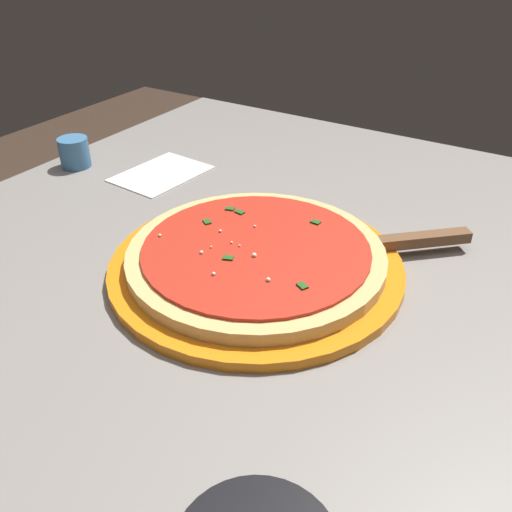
% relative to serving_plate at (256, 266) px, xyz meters
% --- Properties ---
extents(restaurant_table, '(1.05, 0.93, 0.74)m').
position_rel_serving_plate_xyz_m(restaurant_table, '(-0.01, -0.01, -0.13)').
color(restaurant_table, black).
rests_on(restaurant_table, ground_plane).
extents(serving_plate, '(0.35, 0.35, 0.01)m').
position_rel_serving_plate_xyz_m(serving_plate, '(0.00, 0.00, 0.00)').
color(serving_plate, orange).
rests_on(serving_plate, restaurant_table).
extents(pizza, '(0.30, 0.30, 0.02)m').
position_rel_serving_plate_xyz_m(pizza, '(-0.00, -0.00, 0.02)').
color(pizza, '#DBB26B').
rests_on(pizza, serving_plate).
extents(pizza_server, '(0.18, 0.19, 0.01)m').
position_rel_serving_plate_xyz_m(pizza_server, '(-0.11, 0.12, 0.01)').
color(pizza_server, silver).
rests_on(pizza_server, serving_plate).
extents(cup_small_sauce, '(0.05, 0.05, 0.05)m').
position_rel_serving_plate_xyz_m(cup_small_sauce, '(-0.10, -0.42, 0.02)').
color(cup_small_sauce, teal).
rests_on(cup_small_sauce, restaurant_table).
extents(napkin_folded_right, '(0.15, 0.12, 0.00)m').
position_rel_serving_plate_xyz_m(napkin_folded_right, '(-0.15, -0.28, -0.01)').
color(napkin_folded_right, white).
rests_on(napkin_folded_right, restaurant_table).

